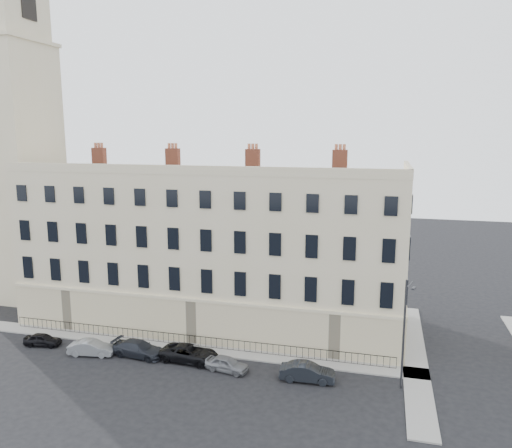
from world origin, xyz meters
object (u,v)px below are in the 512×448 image
object	(u,v)px
car_b	(92,348)
car_e	(227,364)
car_f	(307,372)
car_d	(190,353)
streetlamp	(404,330)
car_c	(139,349)
car_a	(43,340)

from	to	relation	value
car_b	car_e	xyz separation A→B (m)	(11.93, 0.12, -0.03)
car_f	car_d	bearing A→B (deg)	81.76
car_d	streetlamp	world-z (taller)	streetlamp
car_c	car_e	world-z (taller)	car_c
car_a	car_b	bearing A→B (deg)	-104.27
car_c	car_d	distance (m)	4.48
car_a	car_e	xyz separation A→B (m)	(17.17, -0.47, 0.05)
car_f	car_a	bearing A→B (deg)	85.57
car_a	streetlamp	bearing A→B (deg)	-97.68
car_a	car_c	xyz separation A→B (m)	(9.21, 0.19, 0.11)
car_c	car_b	bearing A→B (deg)	106.65
car_c	streetlamp	distance (m)	21.55
streetlamp	car_a	bearing A→B (deg)	-163.73
car_e	streetlamp	world-z (taller)	streetlamp
car_a	car_d	size ratio (longest dim) A/B	0.67
car_d	car_f	xyz separation A→B (m)	(9.86, -0.84, 0.02)
car_a	car_d	distance (m)	13.69
car_b	car_c	size ratio (longest dim) A/B	0.84
car_c	car_f	xyz separation A→B (m)	(14.33, -0.63, 0.03)
car_f	car_e	bearing A→B (deg)	86.94
car_f	streetlamp	distance (m)	7.91
car_a	car_c	world-z (taller)	car_c
car_c	car_f	bearing A→B (deg)	-86.99
car_b	car_f	size ratio (longest dim) A/B	0.92
car_d	car_b	bearing A→B (deg)	100.38
car_b	car_e	bearing A→B (deg)	-98.78
car_c	car_f	size ratio (longest dim) A/B	1.09
car_e	car_f	size ratio (longest dim) A/B	0.84
car_b	streetlamp	distance (m)	25.48
car_d	car_f	bearing A→B (deg)	-91.22
car_c	streetlamp	bearing A→B (deg)	-84.75
car_e	car_f	distance (m)	6.37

